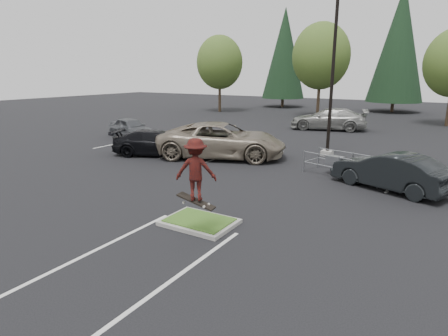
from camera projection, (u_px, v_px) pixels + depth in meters
The scene contains 15 objects.
ground at pixel (199, 224), 11.74m from camera, with size 120.00×120.00×0.00m, color black.
grass_median at pixel (199, 222), 11.72m from camera, with size 2.20×1.60×0.16m.
stall_lines at pixel (250, 175), 17.41m from camera, with size 22.62×17.60×0.01m.
light_pole at pixel (333, 74), 20.29m from camera, with size 0.70×0.60×10.12m.
decid_a at pixel (220, 64), 44.28m from camera, with size 5.44×5.44×8.91m.
decid_b at pixel (321, 58), 38.53m from camera, with size 5.89×5.89×9.64m.
conif_a at pixel (284, 53), 50.13m from camera, with size 5.72×5.72×13.00m.
conif_b at pixel (399, 44), 43.30m from camera, with size 6.38×6.38×14.50m.
cart_corral at pixel (337, 161), 17.21m from camera, with size 3.86×2.19×1.04m.
skateboarder at pixel (195, 170), 10.10m from camera, with size 1.27×1.06×1.93m.
car_l_tan at pixel (220, 140), 20.73m from camera, with size 3.23×7.01×1.95m, color gray.
car_l_black at pixel (155, 143), 21.39m from camera, with size 2.03×4.99×1.45m, color black.
car_l_grey at pixel (131, 128), 27.15m from camera, with size 1.70×4.22×1.44m, color #494C51.
car_r_charc at pixel (390, 171), 15.07m from camera, with size 1.61×4.61×1.52m, color black.
car_far_silver at pixel (329, 119), 30.89m from camera, with size 2.48×6.10×1.77m, color gray.
Camera 1 is at (6.35, -8.94, 4.62)m, focal length 30.00 mm.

